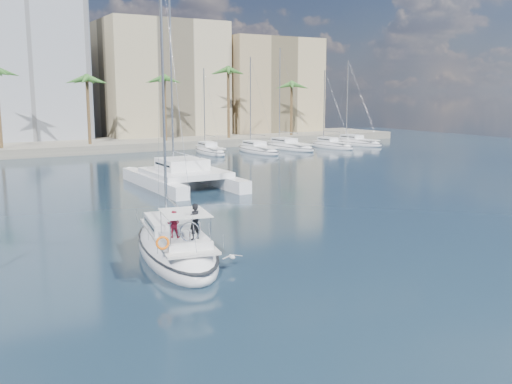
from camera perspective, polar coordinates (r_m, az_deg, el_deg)
ground at (r=28.88m, az=0.21°, el=-7.07°), size 160.00×160.00×0.00m
quay at (r=86.29m, az=-20.89°, el=4.12°), size 120.00×14.00×1.20m
building_beige at (r=100.47m, az=-9.47°, el=10.75°), size 20.00×14.00×20.00m
building_tan_right at (r=107.52m, az=1.10°, el=10.30°), size 18.00×12.00×18.00m
palm_centre at (r=82.00m, az=-20.84°, el=10.64°), size 3.60×3.60×12.30m
palm_right at (r=93.99m, az=0.42°, el=11.12°), size 3.60×3.60×12.30m
main_sloop at (r=30.08m, az=-8.04°, el=-5.44°), size 5.53×11.57×16.49m
catamaran at (r=52.04m, az=-7.31°, el=1.88°), size 6.89×13.69×19.72m
seagull at (r=27.95m, az=-2.41°, el=-6.48°), size 1.10×0.47×0.20m
moored_yacht_a at (r=78.98m, az=-4.63°, el=3.82°), size 3.37×9.52×11.90m
moored_yacht_b at (r=80.27m, az=0.19°, el=3.96°), size 3.32×10.83×13.72m
moored_yacht_c at (r=85.39m, az=3.28°, el=4.30°), size 3.98×12.33×15.54m
moored_yacht_d at (r=87.56m, az=7.56°, el=4.38°), size 3.52×9.55×11.90m
moored_yacht_e at (r=93.19m, az=9.97°, el=4.65°), size 4.61×11.11×13.72m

